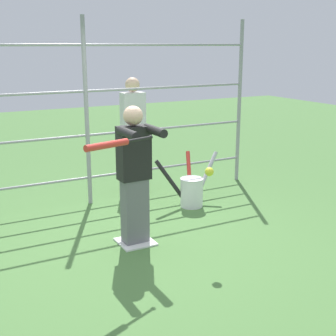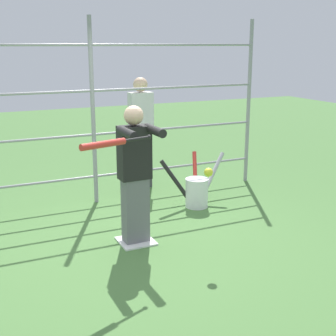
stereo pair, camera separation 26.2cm
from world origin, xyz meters
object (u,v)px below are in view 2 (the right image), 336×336
object	(u,v)px
batter	(135,171)
bat_bucket	(196,190)
baseball_bat_swinging	(109,143)
bystander_behind_fence	(141,131)
softball_in_flight	(208,172)

from	to	relation	value
batter	bat_bucket	size ratio (longest dim) A/B	1.48
baseball_bat_swinging	bat_bucket	distance (m)	2.50
batter	baseball_bat_swinging	size ratio (longest dim) A/B	1.94
bat_bucket	batter	bearing A→B (deg)	33.65
bat_bucket	bystander_behind_fence	size ratio (longest dim) A/B	0.62
bystander_behind_fence	baseball_bat_swinging	bearing A→B (deg)	62.51
softball_in_flight	bat_bucket	world-z (taller)	softball_in_flight
bat_bucket	baseball_bat_swinging	bearing A→B (deg)	39.60
baseball_bat_swinging	bystander_behind_fence	size ratio (longest dim) A/B	0.47
baseball_bat_swinging	bystander_behind_fence	distance (m)	3.00
bat_bucket	bystander_behind_fence	distance (m)	1.43
batter	softball_in_flight	xyz separation A→B (m)	(-0.60, 0.61, 0.07)
baseball_bat_swinging	bystander_behind_fence	world-z (taller)	bystander_behind_fence
batter	bystander_behind_fence	bearing A→B (deg)	-113.59
softball_in_flight	baseball_bat_swinging	bearing A→B (deg)	-0.49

